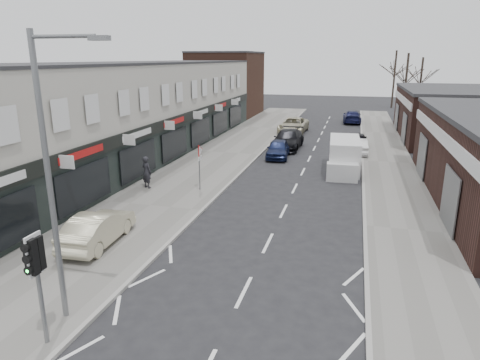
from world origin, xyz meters
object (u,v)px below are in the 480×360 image
Objects in this scene: traffic_light at (36,264)px; parked_car_left_b at (288,139)px; parked_car_left_c at (293,125)px; pedestrian at (147,172)px; street_lamp at (53,168)px; white_van at (344,156)px; warning_sign at (200,154)px; parked_car_left_a at (278,149)px; parked_car_right_a at (357,146)px; parked_car_right_c at (352,117)px; sedan_on_pavement at (98,228)px; parked_car_right_b at (357,140)px.

traffic_light is 0.57× the size of parked_car_left_b.
pedestrian is at bearing -101.66° from parked_car_left_c.
parked_car_left_b is at bearing -82.97° from parked_car_left_c.
street_lamp is 34.53m from parked_car_left_c.
white_van is (7.15, 19.70, -3.59)m from street_lamp.
warning_sign is 10.27m from parked_car_left_a.
warning_sign reaches higher than parked_car_left_b.
warning_sign is at bearing -110.07° from parked_car_left_a.
parked_car_right_a is at bearing 73.52° from traffic_light.
pedestrian is 0.38× the size of parked_car_right_c.
parked_car_left_a is 21.03m from parked_car_right_c.
traffic_light is at bearing -93.32° from parked_car_left_b.
sedan_on_pavement is (-2.21, 5.94, -1.62)m from traffic_light.
warning_sign is 0.67× the size of parked_car_left_a.
warning_sign is at bearing 62.40° from parked_car_right_b.
warning_sign reaches higher than pedestrian.
traffic_light is at bearing -84.12° from street_lamp.
parked_car_right_c is at bearing -86.65° from pedestrian.
parked_car_left_a reaches higher than parked_car_right_a.
pedestrian is at bearing 106.94° from street_lamp.
parked_car_right_c is (7.25, 44.16, -1.69)m from traffic_light.
parked_car_right_b is (10.11, 23.54, -0.14)m from sedan_on_pavement.
parked_car_left_a is at bearing 73.68° from parked_car_right_c.
parked_car_left_c is (3.71, 29.55, -0.03)m from sedan_on_pavement.
parked_car_right_a is (10.11, 20.76, -0.16)m from sedan_on_pavement.
pedestrian is 0.49× the size of parked_car_right_b.
pedestrian is at bearing -148.86° from white_van.
parked_car_left_a is (4.22, 17.85, -0.11)m from sedan_on_pavement.
parked_car_right_c is at bearing -92.80° from parked_car_right_a.
parked_car_left_a is at bearing -106.98° from sedan_on_pavement.
parked_car_left_a reaches higher than parked_car_right_b.
parked_car_right_a is at bearing -51.82° from parked_car_left_c.
parked_car_left_a is at bearing 74.18° from warning_sign.
parked_car_right_b is at bearing 90.65° from parked_car_right_c.
parked_car_right_a is 1.01× the size of parked_car_right_b.
pedestrian reaches higher than parked_car_right_c.
white_van is at bearing 71.45° from traffic_light.
white_van is at bearing 41.58° from warning_sign.
parked_car_left_a is 8.19m from parked_car_right_b.
street_lamp reaches higher than parked_car_right_c.
warning_sign reaches higher than parked_car_right_b.
parked_car_left_b is at bearing 123.94° from white_van.
sedan_on_pavement is 0.75× the size of parked_car_left_b.
sedan_on_pavement is 0.82× the size of parked_car_right_c.
parked_car_left_c is (1.51, 35.49, -1.65)m from traffic_light.
sedan_on_pavement is 1.07× the size of parked_car_right_b.
sedan_on_pavement is at bearing 59.10° from parked_car_right_a.
street_lamp reaches higher than warning_sign.
street_lamp reaches higher than sedan_on_pavement.
white_van reaches higher than parked_car_left_a.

